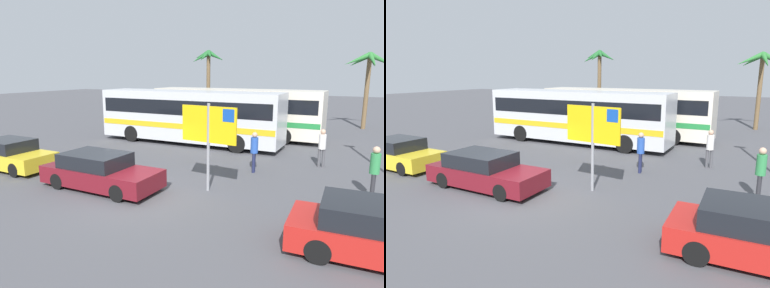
# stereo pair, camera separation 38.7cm
# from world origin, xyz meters

# --- Properties ---
(ground) EXTENTS (120.00, 120.00, 0.00)m
(ground) POSITION_xyz_m (0.00, 0.00, 0.00)
(ground) COLOR #4C4C51
(bus_front_coach) EXTENTS (11.22, 2.44, 3.17)m
(bus_front_coach) POSITION_xyz_m (-2.50, 9.04, 1.78)
(bus_front_coach) COLOR silver
(bus_front_coach) RESTS_ON ground
(bus_rear_coach) EXTENTS (11.22, 2.44, 3.17)m
(bus_rear_coach) POSITION_xyz_m (-0.77, 12.42, 1.78)
(bus_rear_coach) COLOR silver
(bus_rear_coach) RESTS_ON ground
(ferry_sign) EXTENTS (2.19, 0.30, 3.20)m
(ferry_sign) POSITION_xyz_m (2.19, 1.68, 2.33)
(ferry_sign) COLOR gray
(ferry_sign) RESTS_ON ground
(car_maroon) EXTENTS (4.54, 1.87, 1.32)m
(car_maroon) POSITION_xyz_m (-1.55, 0.11, 0.64)
(car_maroon) COLOR maroon
(car_maroon) RESTS_ON ground
(car_yellow) EXTENTS (3.99, 1.83, 1.32)m
(car_yellow) POSITION_xyz_m (-6.95, 0.36, 0.64)
(car_yellow) COLOR yellow
(car_yellow) RESTS_ON ground
(car_red) EXTENTS (4.10, 1.96, 1.32)m
(car_red) POSITION_xyz_m (7.57, -0.83, 0.64)
(car_red) COLOR red
(car_red) RESTS_ON ground
(pedestrian_near_sign) EXTENTS (0.32, 0.32, 1.75)m
(pedestrian_near_sign) POSITION_xyz_m (5.40, 6.99, 1.04)
(pedestrian_near_sign) COLOR #4C4C51
(pedestrian_near_sign) RESTS_ON ground
(pedestrian_by_bus) EXTENTS (0.32, 0.32, 1.76)m
(pedestrian_by_bus) POSITION_xyz_m (2.91, 4.78, 1.04)
(pedestrian_by_bus) COLOR #1E2347
(pedestrian_by_bus) RESTS_ON ground
(pedestrian_crossing_lot) EXTENTS (0.32, 0.32, 1.83)m
(pedestrian_crossing_lot) POSITION_xyz_m (7.51, 3.51, 1.09)
(pedestrian_crossing_lot) COLOR #2D2D33
(pedestrian_crossing_lot) RESTS_ON ground
(palm_tree_seaside) EXTENTS (3.07, 2.99, 6.11)m
(palm_tree_seaside) POSITION_xyz_m (-5.35, 18.01, 5.00)
(palm_tree_seaside) COLOR brown
(palm_tree_seaside) RESTS_ON ground
(palm_tree_inland) EXTENTS (3.79, 4.04, 5.75)m
(palm_tree_inland) POSITION_xyz_m (6.82, 20.12, 4.61)
(palm_tree_inland) COLOR brown
(palm_tree_inland) RESTS_ON ground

